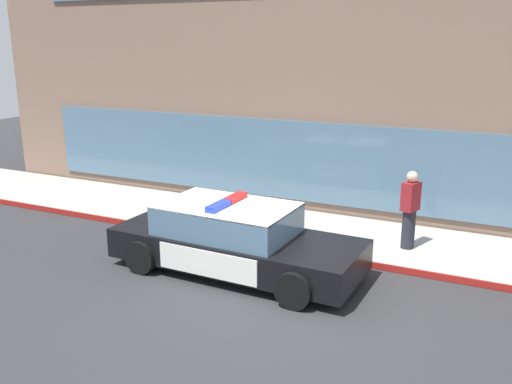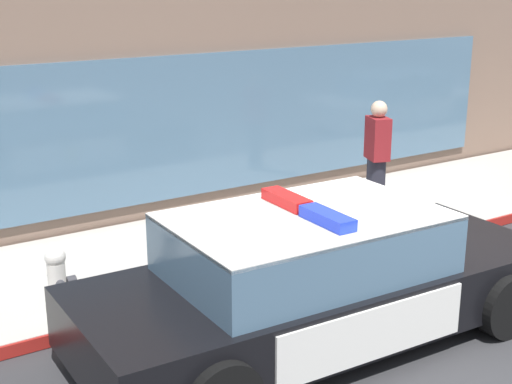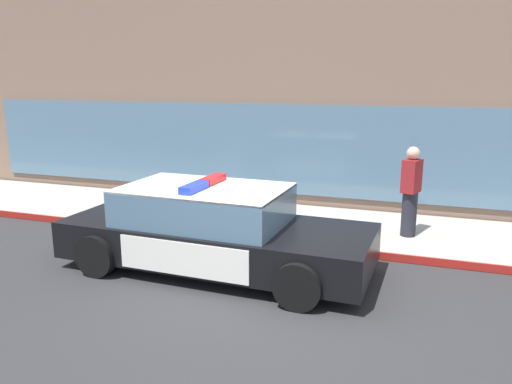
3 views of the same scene
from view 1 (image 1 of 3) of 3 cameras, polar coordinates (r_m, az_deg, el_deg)
ground at (r=10.39m, az=1.99°, el=-10.38°), size 48.00×48.00×0.00m
sidewalk at (r=13.22m, az=7.76°, el=-4.39°), size 48.00×2.74×0.15m
curb_red_paint at (r=11.99m, az=5.69°, el=-6.42°), size 28.80×0.04×0.14m
storefront_building at (r=19.07m, az=18.10°, el=13.96°), size 24.98×11.24×8.58m
police_cruiser at (r=11.09m, az=-2.30°, el=-4.87°), size 5.07×2.21×1.49m
fire_hydrant at (r=13.58m, az=-6.48°, el=-1.91°), size 0.34×0.39×0.73m
pedestrian_on_sidewalk at (r=12.28m, az=15.53°, el=-1.77°), size 0.38×0.46×1.71m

